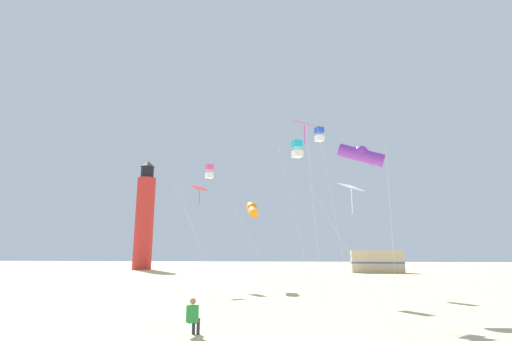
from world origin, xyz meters
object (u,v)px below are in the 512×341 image
lighthouse_distant (145,217)px  kite_box_rainbow (209,171)px  kite_flyer_standing (193,316)px  rv_van_tan (377,262)px  kite_diamond_white (351,191)px  kite_box_blue (319,135)px  kite_tube_orange (252,209)px  kite_tube_violet (361,154)px  kite_box_cyan (297,149)px  kite_diamond_magenta (305,130)px  kite_diamond_scarlet (199,192)px

lighthouse_distant → kite_box_rainbow: bearing=-58.0°
kite_flyer_standing → lighthouse_distant: (-19.98, 44.24, 7.22)m
rv_van_tan → kite_diamond_white: bearing=-98.7°
kite_flyer_standing → kite_box_blue: (5.37, 17.78, 11.42)m
kite_diamond_white → lighthouse_distant: (-25.80, 39.47, 2.55)m
kite_box_blue → kite_tube_orange: bearing=-166.9°
kite_tube_violet → lighthouse_distant: 45.32m
kite_box_blue → kite_box_cyan: bearing=-109.5°
kite_box_rainbow → kite_diamond_magenta: bearing=-54.9°
kite_box_blue → kite_tube_orange: kite_box_blue is taller
lighthouse_distant → rv_van_tan: bearing=-9.0°
kite_box_cyan → kite_box_blue: bearing=70.5°
lighthouse_distant → rv_van_tan: lighthouse_distant is taller
kite_diamond_magenta → rv_van_tan: size_ratio=1.47×
kite_flyer_standing → lighthouse_distant: 49.08m
rv_van_tan → kite_diamond_scarlet: bearing=-121.6°
kite_box_blue → kite_box_cyan: 6.21m
kite_flyer_standing → rv_van_tan: 41.20m
kite_diamond_white → lighthouse_distant: bearing=123.2°
kite_box_blue → kite_diamond_white: bearing=-88.0°
kite_box_cyan → lighthouse_distant: 39.53m
kite_tube_violet → kite_diamond_magenta: (-2.97, -0.38, 1.35)m
kite_flyer_standing → kite_tube_violet: (6.88, 7.74, 7.11)m
kite_tube_violet → rv_van_tan: kite_tube_violet is taller
kite_diamond_white → kite_flyer_standing: bearing=-140.6°
kite_flyer_standing → kite_box_cyan: 15.66m
kite_box_rainbow → rv_van_tan: bearing=49.4°
kite_flyer_standing → kite_box_rainbow: kite_box_rainbow is taller
kite_tube_orange → kite_tube_violet: (6.90, -8.78, 1.90)m
kite_box_blue → kite_tube_orange: (-5.40, -1.26, -6.22)m
kite_flyer_standing → kite_diamond_white: bearing=-134.5°
kite_box_rainbow → rv_van_tan: (17.47, 20.36, -7.92)m
kite_diamond_scarlet → kite_diamond_white: bearing=-46.2°
kite_flyer_standing → kite_diamond_magenta: size_ratio=0.12×
kite_flyer_standing → kite_tube_violet: bearing=-125.5°
kite_diamond_magenta → rv_van_tan: kite_diamond_magenta is taller
kite_tube_orange → lighthouse_distant: lighthouse_distant is taller
kite_tube_orange → kite_diamond_scarlet: kite_diamond_scarlet is taller
kite_box_rainbow → kite_diamond_magenta: size_ratio=1.02×
kite_flyer_standing → kite_box_cyan: kite_box_cyan is taller
kite_diamond_scarlet → kite_tube_orange: bearing=25.2°
kite_diamond_white → rv_van_tan: (7.69, 34.15, -3.89)m
lighthouse_distant → kite_flyer_standing: bearing=-65.7°
kite_flyer_standing → kite_diamond_scarlet: (-3.77, 14.76, 6.36)m
kite_diamond_white → kite_diamond_scarlet: size_ratio=0.76×
kite_box_blue → kite_box_cyan: size_ratio=1.26×
kite_diamond_scarlet → kite_tube_violet: size_ratio=0.88×
kite_tube_orange → kite_box_cyan: kite_box_cyan is taller
lighthouse_distant → kite_box_cyan: bearing=-53.5°
kite_flyer_standing → kite_diamond_magenta: (3.90, 7.36, 8.46)m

